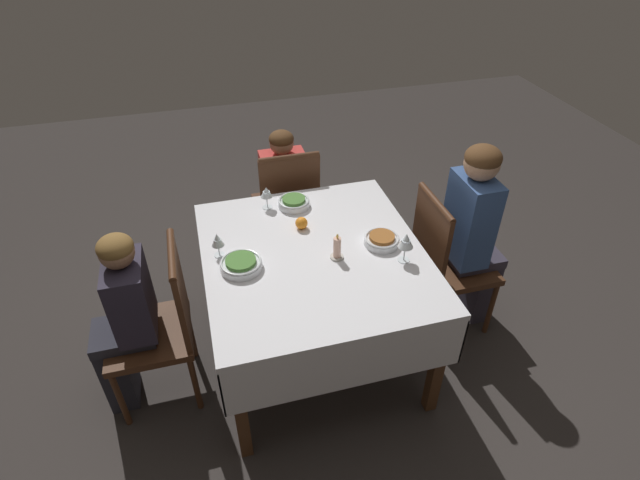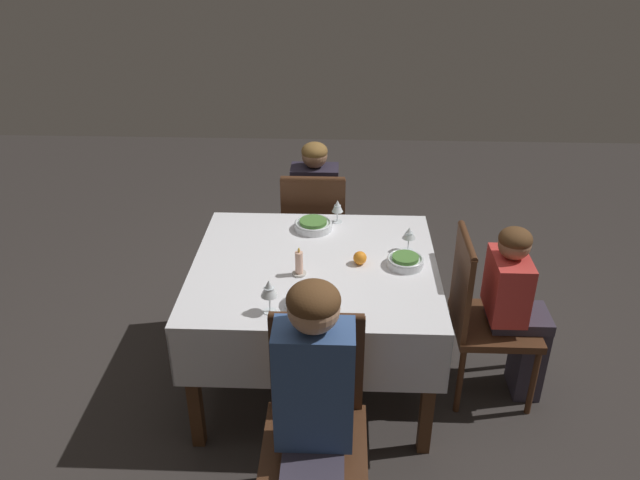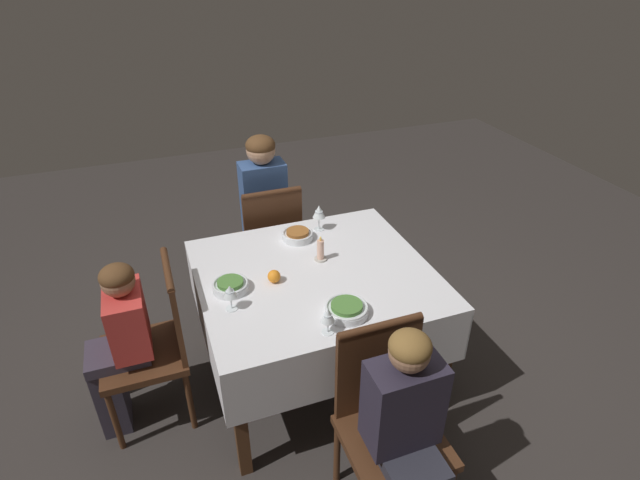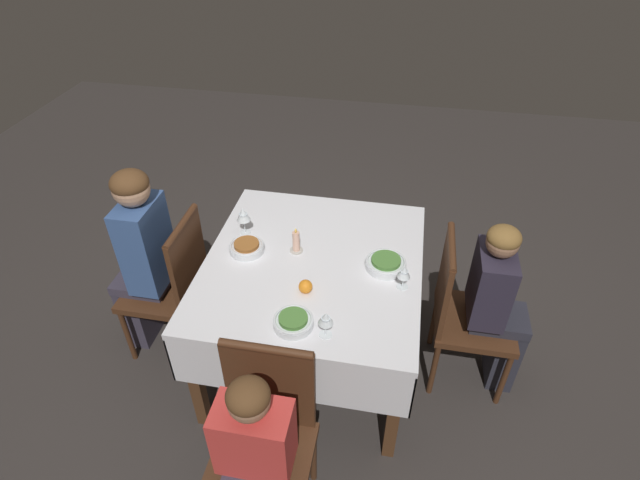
{
  "view_description": "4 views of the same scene",
  "coord_description": "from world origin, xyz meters",
  "px_view_note": "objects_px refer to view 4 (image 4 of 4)",
  "views": [
    {
      "loc": [
        -1.96,
        0.5,
        2.37
      ],
      "look_at": [
        -0.03,
        -0.03,
        0.85
      ],
      "focal_mm": 28.0,
      "sensor_mm": 36.0,
      "label": 1
    },
    {
      "loc": [
        0.13,
        -2.72,
        2.38
      ],
      "look_at": [
        0.03,
        -0.06,
        0.92
      ],
      "focal_mm": 35.0,
      "sensor_mm": 36.0,
      "label": 2
    },
    {
      "loc": [
        0.74,
        2.09,
        2.29
      ],
      "look_at": [
        -0.05,
        -0.04,
        0.92
      ],
      "focal_mm": 28.0,
      "sensor_mm": 36.0,
      "label": 3
    },
    {
      "loc": [
        1.96,
        0.4,
        2.46
      ],
      "look_at": [
        -0.04,
        0.03,
        0.87
      ],
      "focal_mm": 28.0,
      "sensor_mm": 36.0,
      "label": 4
    }
  ],
  "objects_px": {
    "wine_glass_north": "(404,272)",
    "orange_fruit": "(306,286)",
    "candle_centerpiece": "(296,243)",
    "bowl_south": "(247,247)",
    "person_adult_denim": "(141,254)",
    "bowl_east": "(294,321)",
    "person_child_red": "(252,469)",
    "chair_south": "(173,282)",
    "wine_glass_south": "(243,215)",
    "wine_glass_east": "(326,319)",
    "chair_east": "(265,434)",
    "chair_north": "(462,309)",
    "person_child_dark": "(497,303)",
    "dining_table": "(313,275)"
  },
  "relations": [
    {
      "from": "chair_south",
      "to": "wine_glass_south",
      "type": "xyz_separation_m",
      "value": [
        -0.22,
        0.39,
        0.36
      ]
    },
    {
      "from": "bowl_south",
      "to": "orange_fruit",
      "type": "height_order",
      "value": "orange_fruit"
    },
    {
      "from": "person_adult_denim",
      "to": "wine_glass_south",
      "type": "distance_m",
      "value": 0.61
    },
    {
      "from": "chair_south",
      "to": "chair_north",
      "type": "height_order",
      "value": "same"
    },
    {
      "from": "wine_glass_south",
      "to": "bowl_east",
      "type": "bearing_deg",
      "value": 33.96
    },
    {
      "from": "chair_north",
      "to": "wine_glass_east",
      "type": "xyz_separation_m",
      "value": [
        0.53,
        -0.66,
        0.34
      ]
    },
    {
      "from": "chair_north",
      "to": "wine_glass_north",
      "type": "height_order",
      "value": "chair_north"
    },
    {
      "from": "chair_east",
      "to": "person_child_dark",
      "type": "height_order",
      "value": "person_child_dark"
    },
    {
      "from": "bowl_south",
      "to": "chair_east",
      "type": "bearing_deg",
      "value": 20.23
    },
    {
      "from": "bowl_south",
      "to": "wine_glass_south",
      "type": "bearing_deg",
      "value": -159.04
    },
    {
      "from": "candle_centerpiece",
      "to": "orange_fruit",
      "type": "distance_m",
      "value": 0.32
    },
    {
      "from": "dining_table",
      "to": "chair_north",
      "type": "bearing_deg",
      "value": 93.02
    },
    {
      "from": "person_child_dark",
      "to": "wine_glass_north",
      "type": "bearing_deg",
      "value": 106.55
    },
    {
      "from": "person_child_red",
      "to": "orange_fruit",
      "type": "distance_m",
      "value": 0.85
    },
    {
      "from": "wine_glass_south",
      "to": "wine_glass_east",
      "type": "height_order",
      "value": "wine_glass_south"
    },
    {
      "from": "person_child_red",
      "to": "candle_centerpiece",
      "type": "height_order",
      "value": "person_child_red"
    },
    {
      "from": "person_child_red",
      "to": "wine_glass_north",
      "type": "relative_size",
      "value": 7.25
    },
    {
      "from": "chair_east",
      "to": "person_adult_denim",
      "type": "xyz_separation_m",
      "value": [
        -0.83,
        -0.93,
        0.18
      ]
    },
    {
      "from": "wine_glass_north",
      "to": "candle_centerpiece",
      "type": "xyz_separation_m",
      "value": [
        -0.18,
        -0.58,
        -0.04
      ]
    },
    {
      "from": "bowl_east",
      "to": "wine_glass_north",
      "type": "xyz_separation_m",
      "value": [
        -0.35,
        0.47,
        0.07
      ]
    },
    {
      "from": "bowl_south",
      "to": "wine_glass_south",
      "type": "height_order",
      "value": "wine_glass_south"
    },
    {
      "from": "chair_south",
      "to": "dining_table",
      "type": "bearing_deg",
      "value": 92.86
    },
    {
      "from": "dining_table",
      "to": "candle_centerpiece",
      "type": "distance_m",
      "value": 0.2
    },
    {
      "from": "chair_south",
      "to": "person_child_red",
      "type": "bearing_deg",
      "value": 37.75
    },
    {
      "from": "person_child_red",
      "to": "orange_fruit",
      "type": "bearing_deg",
      "value": 86.56
    },
    {
      "from": "chair_south",
      "to": "wine_glass_east",
      "type": "xyz_separation_m",
      "value": [
        0.44,
        0.97,
        0.34
      ]
    },
    {
      "from": "wine_glass_north",
      "to": "candle_centerpiece",
      "type": "bearing_deg",
      "value": -107.16
    },
    {
      "from": "chair_north",
      "to": "person_child_red",
      "type": "xyz_separation_m",
      "value": [
        1.08,
        -0.85,
        0.04
      ]
    },
    {
      "from": "chair_east",
      "to": "chair_north",
      "type": "xyz_separation_m",
      "value": [
        -0.91,
        0.85,
        0.0
      ]
    },
    {
      "from": "bowl_south",
      "to": "candle_centerpiece",
      "type": "distance_m",
      "value": 0.27
    },
    {
      "from": "bowl_south",
      "to": "wine_glass_east",
      "type": "distance_m",
      "value": 0.73
    },
    {
      "from": "person_adult_denim",
      "to": "bowl_east",
      "type": "distance_m",
      "value": 1.06
    },
    {
      "from": "person_child_dark",
      "to": "wine_glass_south",
      "type": "bearing_deg",
      "value": 84.43
    },
    {
      "from": "wine_glass_north",
      "to": "chair_south",
      "type": "bearing_deg",
      "value": -92.98
    },
    {
      "from": "person_child_dark",
      "to": "wine_glass_east",
      "type": "bearing_deg",
      "value": 122.53
    },
    {
      "from": "bowl_south",
      "to": "person_adult_denim",
      "type": "bearing_deg",
      "value": -83.99
    },
    {
      "from": "dining_table",
      "to": "person_child_dark",
      "type": "bearing_deg",
      "value": 92.5
    },
    {
      "from": "wine_glass_east",
      "to": "wine_glass_south",
      "type": "bearing_deg",
      "value": -138.82
    },
    {
      "from": "wine_glass_north",
      "to": "orange_fruit",
      "type": "bearing_deg",
      "value": -75.35
    },
    {
      "from": "dining_table",
      "to": "orange_fruit",
      "type": "xyz_separation_m",
      "value": [
        0.23,
        0.01,
        0.13
      ]
    },
    {
      "from": "person_adult_denim",
      "to": "wine_glass_north",
      "type": "xyz_separation_m",
      "value": [
        0.07,
        1.44,
        0.16
      ]
    },
    {
      "from": "bowl_east",
      "to": "candle_centerpiece",
      "type": "xyz_separation_m",
      "value": [
        -0.53,
        -0.11,
        0.03
      ]
    },
    {
      "from": "chair_south",
      "to": "chair_east",
      "type": "height_order",
      "value": "same"
    },
    {
      "from": "chair_north",
      "to": "bowl_east",
      "type": "distance_m",
      "value": 0.99
    },
    {
      "from": "chair_east",
      "to": "wine_glass_north",
      "type": "height_order",
      "value": "chair_east"
    },
    {
      "from": "chair_east",
      "to": "orange_fruit",
      "type": "height_order",
      "value": "chair_east"
    },
    {
      "from": "chair_south",
      "to": "person_child_red",
      "type": "distance_m",
      "value": 1.26
    },
    {
      "from": "person_child_red",
      "to": "person_adult_denim",
      "type": "bearing_deg",
      "value": 132.94
    },
    {
      "from": "bowl_south",
      "to": "bowl_east",
      "type": "relative_size",
      "value": 1.01
    },
    {
      "from": "candle_centerpiece",
      "to": "wine_glass_south",
      "type": "bearing_deg",
      "value": -108.68
    }
  ]
}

